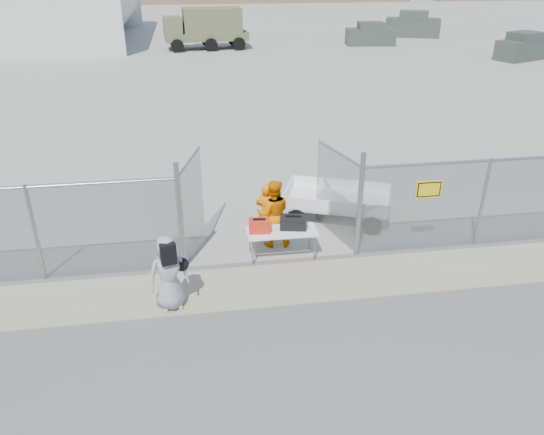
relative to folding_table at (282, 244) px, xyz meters
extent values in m
plane|color=#444444|center=(-0.25, -2.14, -0.34)|extent=(160.00, 160.00, 0.00)
cube|color=gray|center=(-0.25, 39.86, -0.33)|extent=(160.00, 80.00, 0.01)
cube|color=tan|center=(-0.25, -1.14, -0.33)|extent=(44.00, 1.60, 0.01)
cube|color=red|center=(-0.52, 0.03, 0.49)|extent=(0.50, 0.36, 0.29)
cube|color=black|center=(0.27, 0.09, 0.48)|extent=(0.66, 0.46, 0.29)
imported|color=orange|center=(-0.23, 0.83, 0.42)|extent=(0.65, 0.56, 1.51)
imported|color=orange|center=(-0.10, 0.60, 0.50)|extent=(0.86, 0.69, 1.67)
imported|color=#929399|center=(-2.51, -1.61, 0.45)|extent=(0.87, 0.67, 1.58)
camera|label=1|loc=(-1.86, -10.53, 5.95)|focal=35.00mm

